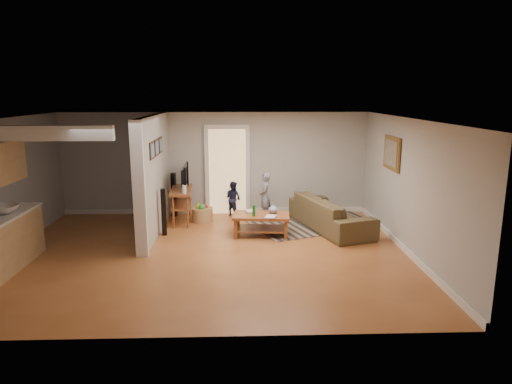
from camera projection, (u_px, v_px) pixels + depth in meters
ground at (208, 253)px, 8.56m from camera, size 7.50×7.50×0.00m
room_shell at (152, 174)px, 8.63m from camera, size 7.54×6.02×2.52m
area_rug at (312, 222)px, 10.66m from camera, size 3.38×2.94×0.01m
sofa at (330, 229)px, 10.13m from camera, size 1.64×2.56×0.70m
coffee_table at (262, 219)px, 9.60m from camera, size 1.23×0.79×0.69m
tv_console at (182, 192)px, 10.53m from camera, size 0.54×1.27×1.07m
speaker_left at (164, 212)px, 9.57m from camera, size 0.11×0.11×1.00m
speaker_right at (174, 195)px, 11.05m from camera, size 0.13×0.13×1.07m
toy_basket at (202, 214)px, 10.67m from camera, size 0.49×0.49×0.44m
child at (265, 220)px, 10.82m from camera, size 0.30×0.43×1.14m
toddler at (233, 215)px, 11.22m from camera, size 0.53×0.52×0.86m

